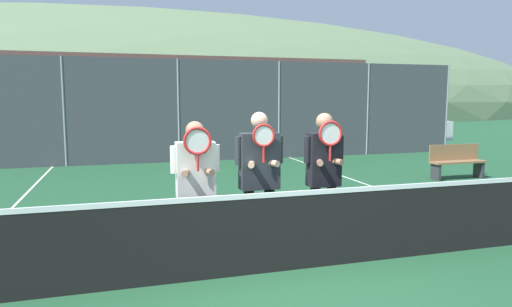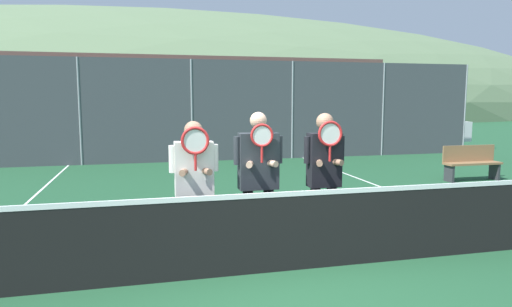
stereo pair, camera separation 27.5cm
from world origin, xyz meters
TOP-DOWN VIEW (x-y plane):
  - ground_plane at (0.00, 0.00)m, footprint 120.00×120.00m
  - hill_distant at (0.00, 59.86)m, footprint 128.20×71.22m
  - clubhouse_building at (-1.85, 16.44)m, footprint 21.46×5.50m
  - fence_back at (0.00, 9.52)m, footprint 19.92×0.06m
  - tennis_net at (0.00, 0.00)m, footprint 9.93×0.09m
  - court_line_right_sideline at (3.69, 3.00)m, footprint 0.05×16.00m
  - player_leftmost at (-0.91, 0.51)m, footprint 0.59×0.34m
  - player_center_left at (-0.12, 0.52)m, footprint 0.62×0.34m
  - player_center_right at (0.75, 0.51)m, footprint 0.54×0.34m
  - car_left_of_center at (-0.66, 11.59)m, footprint 4.53×2.00m
  - car_center at (4.26, 11.84)m, footprint 4.19×1.97m
  - car_right_of_center at (8.96, 11.36)m, footprint 4.10×2.09m
  - bench_courtside at (6.24, 4.55)m, footprint 1.44×0.36m

SIDE VIEW (x-z plane):
  - ground_plane at x=0.00m, z-range 0.00..0.00m
  - hill_distant at x=0.00m, z-range -12.46..12.46m
  - court_line_right_sideline at x=3.69m, z-range 0.00..0.01m
  - bench_courtside at x=6.24m, z-range 0.03..0.88m
  - tennis_net at x=0.00m, z-range -0.03..1.00m
  - car_center at x=4.26m, z-range 0.02..1.73m
  - car_right_of_center at x=8.96m, z-range 0.02..1.73m
  - car_left_of_center at x=-0.66m, z-range 0.02..1.79m
  - player_leftmost at x=-0.91m, z-range 0.17..1.90m
  - player_center_right at x=0.75m, z-range 0.17..1.98m
  - player_center_left at x=-0.12m, z-range 0.17..2.00m
  - fence_back at x=0.00m, z-range 0.00..3.20m
  - clubhouse_building at x=-1.85m, z-range 0.02..3.72m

